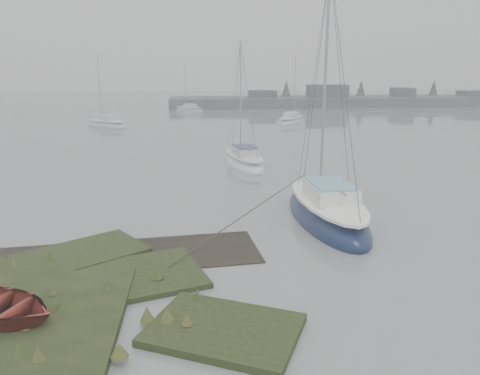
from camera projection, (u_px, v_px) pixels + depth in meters
name	position (u px, v px, depth m)	size (l,w,h in m)	color
ground	(198.00, 139.00, 40.53)	(160.00, 160.00, 0.00)	slate
far_shoreline	(368.00, 100.00, 73.42)	(60.00, 8.00, 4.15)	#4C4F51
sailboat_main	(327.00, 212.00, 19.31)	(2.80, 7.71, 10.74)	#111D3D
sailboat_white	(244.00, 162.00, 29.74)	(3.04, 6.15, 8.31)	white
sailboat_far_a	(107.00, 125.00, 48.22)	(5.38, 4.89, 7.75)	#B2B6BB
sailboat_far_b	(292.00, 121.00, 51.43)	(4.50, 5.75, 7.92)	silver
sailboat_far_c	(189.00, 110.00, 64.58)	(4.67, 4.21, 6.70)	#A8AAB0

